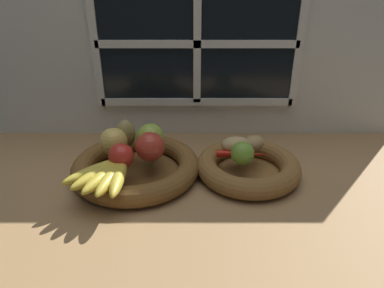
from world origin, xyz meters
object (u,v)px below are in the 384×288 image
apple_red_right (150,147)px  lime_near (242,153)px  fruit_bowl_right (248,166)px  apple_golden_left (113,142)px  apple_red_front (121,156)px  banana_bunch_front (106,174)px  potato_back (254,143)px  chili_pepper (243,154)px  pear_brown (126,134)px  apple_green_back (150,137)px  fruit_bowl_left (136,167)px  potato_oblong (236,145)px

apple_red_right → lime_near: (24.24, -2.06, -0.85)cm
fruit_bowl_right → apple_golden_left: (-37.07, 1.73, 6.80)cm
apple_red_front → banana_bunch_front: 6.92cm
potato_back → chili_pepper: potato_back is taller
pear_brown → chili_pepper: (32.93, -6.27, -3.16)cm
apple_red_front → chili_pepper: (32.14, 5.31, -2.25)cm
apple_red_front → apple_green_back: 11.85cm
fruit_bowl_right → banana_bunch_front: bearing=-162.2°
fruit_bowl_right → apple_red_right: (-26.66, -1.57, 6.92)cm
banana_bunch_front → lime_near: 34.88cm
fruit_bowl_right → chili_pepper: size_ratio=1.95×
apple_green_back → chili_pepper: bearing=-10.2°
potato_back → chili_pepper: 5.62cm
fruit_bowl_left → lime_near: bearing=-7.2°
potato_oblong → apple_red_front: bearing=-165.0°
apple_red_front → potato_oblong: 31.38cm
potato_back → potato_oblong: bearing=-164.1°
fruit_bowl_right → banana_bunch_front: banana_bunch_front is taller
banana_bunch_front → chili_pepper: banana_bunch_front is taller
banana_bunch_front → lime_near: bearing=13.3°
apple_golden_left → banana_bunch_front: (0.73, -13.39, -2.23)cm
fruit_bowl_left → lime_near: (28.67, -3.63, 6.09)cm
apple_golden_left → chili_pepper: apple_golden_left is taller
fruit_bowl_left → lime_near: size_ratio=5.64×
apple_golden_left → apple_red_right: size_ratio=0.97×
apple_green_back → apple_red_front: bearing=-122.9°
fruit_bowl_left → apple_red_right: (4.42, -1.57, 6.94)cm
fruit_bowl_right → apple_red_front: (-33.67, -5.50, 6.25)cm
chili_pepper → apple_green_back: bearing=172.0°
lime_near → apple_golden_left: bearing=171.2°
fruit_bowl_right → apple_red_right: size_ratio=3.62×
apple_golden_left → apple_green_back: 10.19cm
potato_back → lime_near: lime_near is taller
fruit_bowl_left → potato_back: size_ratio=5.42×
fruit_bowl_right → potato_oblong: size_ratio=3.57×
fruit_bowl_left → apple_green_back: apple_green_back is taller
apple_golden_left → apple_red_right: (10.40, -3.30, 0.12)cm
pear_brown → lime_near: 33.49cm
apple_red_front → potato_back: 36.84cm
apple_red_front → pear_brown: 11.64cm
apple_golden_left → chili_pepper: 35.70cm
fruit_bowl_right → apple_green_back: 28.44cm
apple_golden_left → pear_brown: (2.61, 4.35, 0.36)cm
fruit_bowl_right → pear_brown: (-34.46, 6.08, 7.16)cm
apple_golden_left → apple_green_back: size_ratio=0.98×
apple_green_back → potato_back: bearing=-0.6°
potato_back → potato_oblong: (-5.25, -1.50, 0.16)cm
fruit_bowl_left → apple_golden_left: 9.23cm
fruit_bowl_right → pear_brown: bearing=170.0°
apple_green_back → banana_bunch_front: bearing=-119.5°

